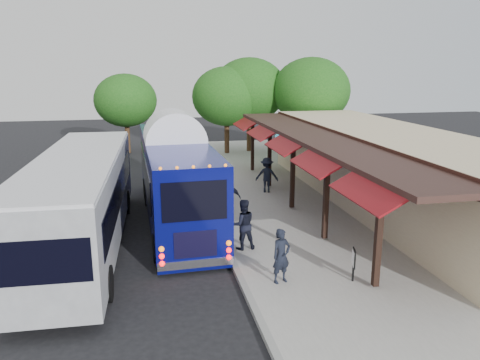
{
  "coord_description": "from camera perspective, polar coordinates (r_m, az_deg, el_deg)",
  "views": [
    {
      "loc": [
        -2.63,
        -15.56,
        6.51
      ],
      "look_at": [
        1.21,
        3.27,
        1.8
      ],
      "focal_mm": 35.0,
      "sensor_mm": 36.0,
      "label": 1
    }
  ],
  "objects": [
    {
      "name": "coach_bus",
      "position": [
        20.09,
        -7.88,
        0.7
      ],
      "size": [
        2.87,
        11.79,
        3.74
      ],
      "rotation": [
        0.0,
        0.0,
        0.03
      ],
      "color": "#080C60",
      "rests_on": "ground"
    },
    {
      "name": "station_shelter",
      "position": [
        22.92,
        17.46,
        1.4
      ],
      "size": [
        8.15,
        20.0,
        3.6
      ],
      "color": "#C7B18A",
      "rests_on": "ground"
    },
    {
      "name": "tree_left",
      "position": [
        34.65,
        -1.65,
        10.15
      ],
      "size": [
        5.06,
        5.06,
        6.48
      ],
      "color": "#382314",
      "rests_on": "ground"
    },
    {
      "name": "tree_far",
      "position": [
        36.49,
        -13.79,
        9.39
      ],
      "size": [
        4.65,
        4.65,
        5.96
      ],
      "color": "#382314",
      "rests_on": "ground"
    },
    {
      "name": "ground",
      "position": [
        17.07,
        -1.82,
        -8.66
      ],
      "size": [
        90.0,
        90.0,
        0.0
      ],
      "primitive_type": "plane",
      "color": "black",
      "rests_on": "ground"
    },
    {
      "name": "ped_c",
      "position": [
        19.35,
        -1.47,
        -2.4
      ],
      "size": [
        1.21,
        0.69,
        1.94
      ],
      "primitive_type": "imported",
      "rotation": [
        0.0,
        0.0,
        3.34
      ],
      "color": "black",
      "rests_on": "sidewalk"
    },
    {
      "name": "sidewalk",
      "position": [
        21.96,
        9.36,
        -3.46
      ],
      "size": [
        10.0,
        40.0,
        0.15
      ],
      "primitive_type": "cube",
      "color": "#9E9B93",
      "rests_on": "ground"
    },
    {
      "name": "curb",
      "position": [
        20.76,
        -3.56,
        -4.31
      ],
      "size": [
        0.2,
        40.0,
        0.16
      ],
      "primitive_type": "cube",
      "color": "gray",
      "rests_on": "ground"
    },
    {
      "name": "city_bus",
      "position": [
        17.84,
        -18.87,
        -2.03
      ],
      "size": [
        3.16,
        12.75,
        3.4
      ],
      "rotation": [
        0.0,
        0.0,
        -0.03
      ],
      "color": "gray",
      "rests_on": "ground"
    },
    {
      "name": "tree_right",
      "position": [
        34.42,
        8.66,
        10.69
      ],
      "size": [
        5.57,
        5.57,
        7.12
      ],
      "color": "#382314",
      "rests_on": "ground"
    },
    {
      "name": "sign_board",
      "position": [
        14.64,
        13.7,
        -9.42
      ],
      "size": [
        0.18,
        0.46,
        1.02
      ],
      "rotation": [
        0.0,
        0.0,
        -0.3
      ],
      "color": "black",
      "rests_on": "sidewalk"
    },
    {
      "name": "tree_mid",
      "position": [
        35.49,
        1.14,
        10.93
      ],
      "size": [
        5.57,
        5.57,
        7.13
      ],
      "color": "#382314",
      "rests_on": "ground"
    },
    {
      "name": "ped_a",
      "position": [
        14.17,
        5.05,
        -9.21
      ],
      "size": [
        0.71,
        0.58,
        1.68
      ],
      "primitive_type": "imported",
      "rotation": [
        0.0,
        0.0,
        0.33
      ],
      "color": "black",
      "rests_on": "sidewalk"
    },
    {
      "name": "ped_d",
      "position": [
        24.04,
        3.3,
        0.62
      ],
      "size": [
        1.31,
        0.97,
        1.8
      ],
      "primitive_type": "imported",
      "rotation": [
        0.0,
        0.0,
        2.85
      ],
      "color": "black",
      "rests_on": "sidewalk"
    },
    {
      "name": "ped_b",
      "position": [
        16.56,
        0.36,
        -5.43
      ],
      "size": [
        0.92,
        0.74,
        1.83
      ],
      "primitive_type": "imported",
      "rotation": [
        0.0,
        0.0,
        3.19
      ],
      "color": "black",
      "rests_on": "sidewalk"
    }
  ]
}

